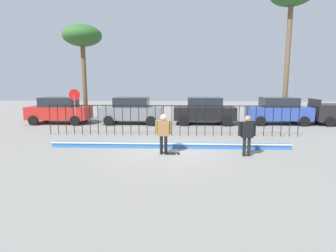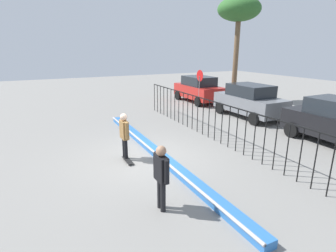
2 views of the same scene
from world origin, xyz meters
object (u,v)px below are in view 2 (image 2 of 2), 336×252
at_px(skateboard, 128,160).
at_px(parked_car_red, 199,89).
at_px(skateboarder, 124,132).
at_px(camera_operator, 161,172).
at_px(parked_car_gray, 249,101).
at_px(stop_sign, 199,83).
at_px(palm_tree_short, 239,12).

height_order(skateboard, parked_car_red, parked_car_red).
bearing_deg(skateboarder, camera_operator, -36.64).
xyz_separation_m(parked_car_gray, stop_sign, (-3.72, -1.05, 0.64)).
bearing_deg(camera_operator, skateboarder, 14.11).
height_order(parked_car_gray, stop_sign, stop_sign).
xyz_separation_m(camera_operator, palm_tree_short, (-10.35, 10.78, 5.30)).
height_order(skateboarder, parked_car_red, parked_car_red).
bearing_deg(parked_car_gray, palm_tree_short, 147.80).
bearing_deg(parked_car_gray, camera_operator, -57.25).
bearing_deg(skateboarder, parked_car_gray, 74.37).
height_order(stop_sign, palm_tree_short, palm_tree_short).
bearing_deg(stop_sign, skateboarder, -48.33).
xyz_separation_m(skateboard, camera_operator, (3.16, -0.15, 0.95)).
height_order(camera_operator, parked_car_gray, parked_car_gray).
xyz_separation_m(skateboarder, skateboard, (0.27, -0.00, -0.96)).
distance_m(skateboard, stop_sign, 10.10).
xyz_separation_m(skateboard, palm_tree_short, (-7.19, 10.63, 6.26)).
distance_m(skateboarder, parked_car_gray, 8.82).
xyz_separation_m(parked_car_red, palm_tree_short, (1.10, 2.39, 5.34)).
distance_m(skateboarder, parked_car_red, 11.50).
bearing_deg(palm_tree_short, camera_operator, -46.17).
bearing_deg(parked_car_gray, parked_car_red, 177.97).
bearing_deg(parked_car_red, skateboard, -40.99).
bearing_deg(palm_tree_short, skateboard, -55.92).
bearing_deg(palm_tree_short, parked_car_gray, -28.77).
height_order(skateboarder, skateboard, skateboarder).
relative_size(stop_sign, palm_tree_short, 0.34).
distance_m(parked_car_gray, palm_tree_short, 7.12).
relative_size(skateboarder, stop_sign, 0.68).
bearing_deg(parked_car_red, skateboarder, -41.93).
bearing_deg(camera_operator, palm_tree_short, -29.54).
bearing_deg(skateboarder, stop_sign, 97.55).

